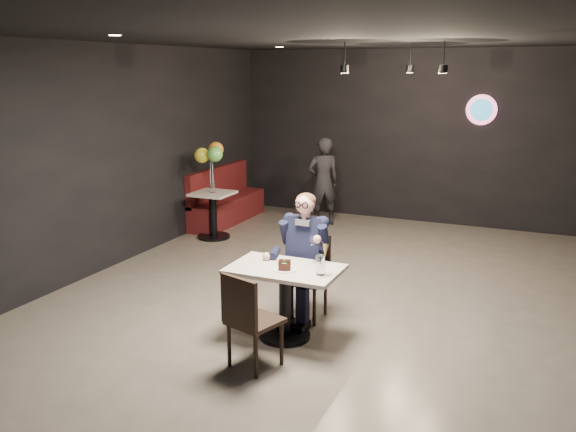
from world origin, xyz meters
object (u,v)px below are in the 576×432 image
at_px(chair_far, 306,278).
at_px(seated_man, 306,255).
at_px(chair_near, 255,319).
at_px(side_table, 213,215).
at_px(main_table, 285,303).
at_px(balloon_vase, 212,188).
at_px(passerby, 323,181).
at_px(booth_bench, 227,195).
at_px(sundae_glass, 320,265).

height_order(chair_far, seated_man, seated_man).
xyz_separation_m(chair_near, side_table, (-2.58, 3.62, -0.08)).
xyz_separation_m(main_table, seated_man, (0.00, 0.55, 0.34)).
relative_size(main_table, chair_near, 1.20).
height_order(chair_far, side_table, chair_far).
bearing_deg(main_table, chair_far, 90.00).
height_order(side_table, balloon_vase, balloon_vase).
distance_m(main_table, balloon_vase, 3.95).
relative_size(main_table, seated_man, 0.76).
bearing_deg(seated_man, chair_near, -90.00).
xyz_separation_m(chair_far, chair_near, (0.00, -1.21, 0.00)).
height_order(seated_man, side_table, seated_man).
bearing_deg(seated_man, balloon_vase, 137.02).
bearing_deg(side_table, passerby, 49.84).
xyz_separation_m(booth_bench, passerby, (1.60, 0.54, 0.27)).
bearing_deg(booth_bench, sundae_glass, -50.76).
xyz_separation_m(chair_near, balloon_vase, (-2.58, 3.62, 0.36)).
relative_size(main_table, booth_bench, 0.56).
bearing_deg(booth_bench, passerby, 18.64).
xyz_separation_m(main_table, passerby, (-1.28, 4.50, 0.39)).
distance_m(seated_man, side_table, 3.55).
relative_size(sundae_glass, passerby, 0.13).
distance_m(balloon_vase, passerby, 2.02).
xyz_separation_m(chair_far, sundae_glass, (0.40, -0.61, 0.39)).
bearing_deg(main_table, side_table, 131.14).
bearing_deg(passerby, chair_near, 70.08).
bearing_deg(balloon_vase, passerby, 49.84).
xyz_separation_m(main_table, booth_bench, (-2.88, 3.96, 0.11)).
relative_size(chair_far, balloon_vase, 6.64).
height_order(main_table, booth_bench, booth_bench).
distance_m(chair_near, booth_bench, 5.44).
distance_m(chair_near, balloon_vase, 4.46).
relative_size(booth_bench, balloon_vase, 14.10).
xyz_separation_m(sundae_glass, side_table, (-2.98, 3.02, -0.47)).
relative_size(chair_near, side_table, 1.22).
height_order(chair_near, sundae_glass, sundae_glass).
height_order(chair_far, balloon_vase, chair_far).
bearing_deg(side_table, chair_far, -42.98).
bearing_deg(balloon_vase, chair_near, -54.50).
height_order(sundae_glass, passerby, passerby).
bearing_deg(chair_far, passerby, 108.01).
distance_m(chair_far, seated_man, 0.26).
height_order(chair_far, booth_bench, booth_bench).
bearing_deg(passerby, balloon_vase, 15.95).
relative_size(booth_bench, side_table, 2.60).
bearing_deg(side_table, chair_near, -54.50).
relative_size(booth_bench, passerby, 1.28).
distance_m(seated_man, sundae_glass, 0.74).
height_order(seated_man, sundae_glass, seated_man).
bearing_deg(balloon_vase, chair_far, -42.98).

